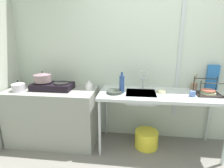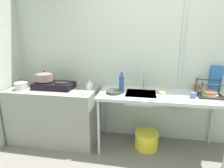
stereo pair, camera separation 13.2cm
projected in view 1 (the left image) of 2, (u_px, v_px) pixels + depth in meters
wall_back at (163, 56)px, 2.69m from camera, size 5.38×0.10×2.58m
wall_metal_strip at (180, 48)px, 2.57m from camera, size 0.05×0.01×2.07m
counter_concrete at (54, 115)px, 2.75m from camera, size 1.29×0.64×0.83m
counter_sink at (160, 97)px, 2.47m from camera, size 1.65×0.64×0.83m
stove at (53, 86)px, 2.63m from camera, size 0.58×0.31×0.11m
pot_on_left_burner at (43, 77)px, 2.61m from camera, size 0.25×0.25×0.16m
pot_beside_stove at (18, 86)px, 2.55m from camera, size 0.18×0.18×0.15m
percolator at (89, 85)px, 2.61m from camera, size 0.11×0.11×0.14m
sink_basin at (141, 97)px, 2.50m from camera, size 0.40×0.37×0.12m
faucet at (143, 76)px, 2.59m from camera, size 0.14×0.08×0.28m
frying_pan at (115, 92)px, 2.46m from camera, size 0.22×0.22×0.04m
dish_rack at (208, 92)px, 2.40m from camera, size 0.32×0.28×0.22m
cup_by_rack at (193, 94)px, 2.32m from camera, size 0.08×0.08×0.07m
small_bowl_on_drainboard at (161, 92)px, 2.47m from camera, size 0.12×0.12×0.04m
bottle_by_sink at (122, 84)px, 2.45m from camera, size 0.07×0.07×0.29m
cereal_box at (212, 77)px, 2.59m from camera, size 0.15×0.06×0.36m
utensil_jar at (194, 86)px, 2.63m from camera, size 0.08×0.08×0.23m
bucket_on_floor at (146, 139)px, 2.65m from camera, size 0.33×0.33×0.25m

